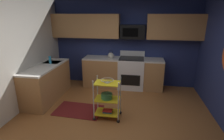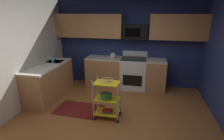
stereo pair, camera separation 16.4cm
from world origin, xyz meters
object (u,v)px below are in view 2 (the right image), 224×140
object	(u,v)px
microwave	(135,32)
book_stack	(107,111)
dish_soap_bottle	(53,59)
rolling_cart	(107,99)
kettle	(113,55)
oven_range	(134,73)
fruit_bowl	(107,80)
mixing_bowl_large	(106,96)

from	to	relation	value
microwave	book_stack	bearing A→B (deg)	-101.63
book_stack	dish_soap_bottle	xyz separation A→B (m)	(-1.74, 0.89, 0.86)
rolling_cart	kettle	size ratio (longest dim) A/B	3.47
dish_soap_bottle	book_stack	bearing A→B (deg)	-27.09
dish_soap_bottle	kettle	bearing A→B (deg)	31.55
oven_range	microwave	distance (m)	1.23
fruit_bowl	kettle	bearing A→B (deg)	97.58
oven_range	rolling_cart	xyz separation A→B (m)	(-0.39, -1.81, -0.03)
book_stack	kettle	xyz separation A→B (m)	(-0.24, 1.81, 0.84)
fruit_bowl	oven_range	bearing A→B (deg)	77.71
mixing_bowl_large	kettle	world-z (taller)	kettle
rolling_cart	fruit_bowl	distance (m)	0.42
oven_range	fruit_bowl	distance (m)	1.89
microwave	rolling_cart	distance (m)	2.32
kettle	dish_soap_bottle	bearing A→B (deg)	-148.45
oven_range	rolling_cart	distance (m)	1.85
oven_range	book_stack	distance (m)	1.88
oven_range	mixing_bowl_large	size ratio (longest dim) A/B	4.37
mixing_bowl_large	dish_soap_bottle	size ratio (longest dim) A/B	1.26
mixing_bowl_large	kettle	distance (m)	1.88
mixing_bowl_large	microwave	bearing A→B (deg)	77.93
mixing_bowl_large	book_stack	distance (m)	0.36
fruit_bowl	mixing_bowl_large	world-z (taller)	fruit_bowl
rolling_cart	book_stack	bearing A→B (deg)	63.43
oven_range	mixing_bowl_large	xyz separation A→B (m)	(-0.41, -1.81, 0.04)
book_stack	dish_soap_bottle	world-z (taller)	dish_soap_bottle
fruit_bowl	mixing_bowl_large	distance (m)	0.36
rolling_cart	dish_soap_bottle	xyz separation A→B (m)	(-1.74, 0.89, 0.57)
book_stack	microwave	bearing A→B (deg)	78.37
microwave	fruit_bowl	xyz separation A→B (m)	(-0.39, -1.91, -0.82)
oven_range	kettle	world-z (taller)	kettle
mixing_bowl_large	book_stack	bearing A→B (deg)	0.00
fruit_bowl	mixing_bowl_large	xyz separation A→B (m)	(-0.02, 0.00, -0.36)
book_stack	kettle	world-z (taller)	kettle
microwave	fruit_bowl	bearing A→B (deg)	-101.63
kettle	microwave	bearing A→B (deg)	9.71
oven_range	mixing_bowl_large	bearing A→B (deg)	-102.76
microwave	oven_range	bearing A→B (deg)	-89.74
mixing_bowl_large	kettle	xyz separation A→B (m)	(-0.22, 1.81, 0.48)
kettle	dish_soap_bottle	size ratio (longest dim) A/B	1.32
mixing_bowl_large	oven_range	bearing A→B (deg)	77.24
rolling_cart	fruit_bowl	size ratio (longest dim) A/B	3.36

